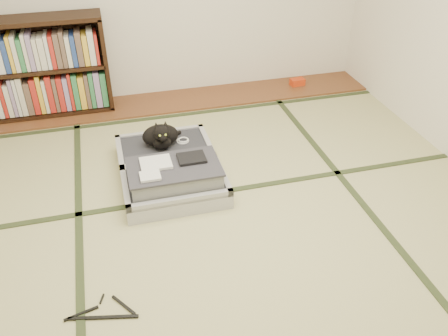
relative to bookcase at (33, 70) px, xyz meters
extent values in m
plane|color=#C0BD80|center=(1.31, -2.07, -0.45)|extent=(4.50, 4.50, 0.00)
cube|color=brown|center=(1.31, -0.07, -0.44)|extent=(4.00, 0.50, 0.02)
cube|color=red|center=(2.63, -0.04, -0.40)|extent=(0.16, 0.11, 0.07)
cube|color=#2D381E|center=(0.31, -2.07, -0.45)|extent=(0.05, 4.50, 0.01)
cube|color=#2D381E|center=(2.31, -2.07, -0.45)|extent=(0.05, 4.50, 0.01)
cube|color=#2D381E|center=(1.31, -1.67, -0.45)|extent=(4.00, 0.05, 0.01)
cube|color=#2D381E|center=(1.31, -0.37, -0.45)|extent=(4.00, 0.05, 0.01)
cube|color=black|center=(0.66, 0.00, 0.02)|extent=(0.04, 0.31, 0.87)
cube|color=black|center=(0.00, 0.00, -0.42)|extent=(1.36, 0.31, 0.04)
cube|color=black|center=(0.00, 0.00, 0.46)|extent=(1.36, 0.31, 0.04)
cube|color=black|center=(0.00, 0.00, 0.02)|extent=(1.30, 0.31, 0.03)
cube|color=black|center=(0.00, 0.15, 0.02)|extent=(1.36, 0.02, 0.87)
cube|color=gray|center=(0.00, -0.02, -0.20)|extent=(1.22, 0.22, 0.37)
cube|color=gray|center=(0.00, -0.02, 0.21)|extent=(1.22, 0.22, 0.33)
cube|color=#A5A4A9|center=(1.02, -1.63, -0.39)|extent=(0.75, 0.50, 0.13)
cube|color=#2D2E35|center=(1.02, -1.63, -0.35)|extent=(0.67, 0.42, 0.10)
cube|color=#A5A4A9|center=(1.02, -1.86, -0.32)|extent=(0.75, 0.04, 0.05)
cube|color=#A5A4A9|center=(1.02, -1.40, -0.32)|extent=(0.75, 0.04, 0.05)
cube|color=#A5A4A9|center=(0.66, -1.63, -0.32)|extent=(0.04, 0.50, 0.05)
cube|color=#A5A4A9|center=(1.37, -1.63, -0.32)|extent=(0.04, 0.50, 0.05)
cube|color=#A5A4A9|center=(1.02, -1.13, -0.39)|extent=(0.75, 0.50, 0.13)
cube|color=#2D2E35|center=(1.02, -1.13, -0.35)|extent=(0.67, 0.42, 0.10)
cube|color=#A5A4A9|center=(1.02, -1.36, -0.32)|extent=(0.75, 0.04, 0.05)
cube|color=#A5A4A9|center=(1.02, -0.90, -0.32)|extent=(0.75, 0.04, 0.05)
cube|color=#A5A4A9|center=(0.66, -1.13, -0.32)|extent=(0.04, 0.50, 0.05)
cube|color=#A5A4A9|center=(1.37, -1.13, -0.32)|extent=(0.04, 0.50, 0.05)
cylinder|color=black|center=(1.02, -1.38, -0.31)|extent=(0.68, 0.02, 0.02)
cube|color=#9C9488|center=(1.02, -1.63, -0.26)|extent=(0.64, 0.39, 0.13)
cube|color=#38373F|center=(1.02, -1.63, -0.19)|extent=(0.66, 0.41, 0.02)
cube|color=silver|center=(0.90, -1.58, -0.17)|extent=(0.22, 0.18, 0.02)
cube|color=black|center=(1.16, -1.58, -0.17)|extent=(0.20, 0.16, 0.02)
cube|color=silver|center=(0.84, -1.73, -0.17)|extent=(0.14, 0.12, 0.02)
cube|color=white|center=(0.80, -1.87, -0.38)|extent=(0.06, 0.01, 0.04)
cube|color=white|center=(0.92, -1.87, -0.39)|extent=(0.05, 0.01, 0.04)
cube|color=orange|center=(1.27, -1.87, -0.38)|extent=(0.05, 0.01, 0.04)
cube|color=#197F33|center=(1.20, -1.87, -0.36)|extent=(0.04, 0.01, 0.03)
ellipsoid|color=black|center=(1.00, -1.11, -0.22)|extent=(0.29, 0.19, 0.18)
ellipsoid|color=black|center=(1.00, -1.20, -0.24)|extent=(0.14, 0.10, 0.10)
ellipsoid|color=black|center=(1.00, -1.23, -0.13)|extent=(0.12, 0.11, 0.12)
sphere|color=black|center=(1.00, -1.28, -0.15)|extent=(0.06, 0.06, 0.06)
cone|color=black|center=(0.96, -1.21, -0.07)|extent=(0.04, 0.05, 0.06)
cone|color=black|center=(1.03, -1.21, -0.07)|extent=(0.04, 0.05, 0.06)
sphere|color=#A5BF33|center=(0.97, -1.28, -0.12)|extent=(0.02, 0.02, 0.02)
sphere|color=#A5BF33|center=(1.02, -1.28, -0.12)|extent=(0.02, 0.02, 0.02)
cylinder|color=black|center=(1.10, -1.02, -0.28)|extent=(0.18, 0.11, 0.03)
torus|color=white|center=(1.18, -1.10, -0.30)|extent=(0.10, 0.10, 0.01)
torus|color=white|center=(1.18, -1.11, -0.29)|extent=(0.09, 0.09, 0.01)
cube|color=black|center=(0.43, -2.62, -0.44)|extent=(0.38, 0.10, 0.01)
cube|color=black|center=(0.32, -2.56, -0.44)|extent=(0.19, 0.06, 0.01)
cube|color=black|center=(0.55, -2.56, -0.44)|extent=(0.12, 0.17, 0.01)
cylinder|color=black|center=(0.43, -2.49, -0.44)|extent=(0.03, 0.07, 0.01)
camera|label=1|loc=(0.64, -4.43, 1.70)|focal=38.00mm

